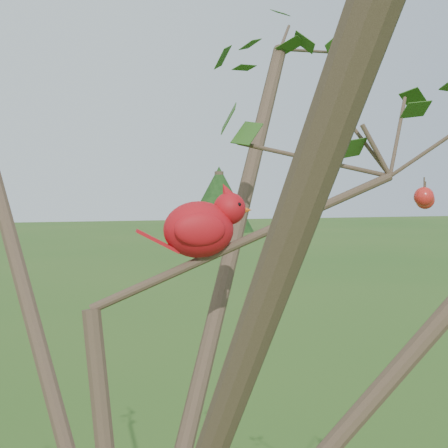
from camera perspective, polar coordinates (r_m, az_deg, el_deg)
name	(u,v)px	position (r m, az deg, el deg)	size (l,w,h in m)	color
crabapple_tree	(140,220)	(0.95, -8.51, 0.39)	(2.35, 2.05, 2.95)	#3B2C20
cardinal	(203,226)	(1.08, -2.20, -0.25)	(0.23, 0.12, 0.16)	red
distant_trees	(35,207)	(23.93, -18.65, 1.63)	(43.80, 15.25, 3.48)	#3B2C20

